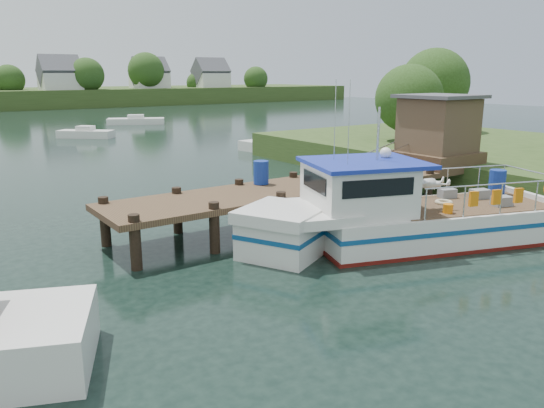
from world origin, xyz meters
TOP-DOWN VIEW (x-y plane):
  - ground_plane at (0.00, 0.00)m, footprint 160.00×160.00m
  - dock at (6.51, 0.01)m, footprint 16.60×3.00m
  - lobster_boat at (2.08, -3.91)m, footprint 10.66×5.89m
  - moored_far at (11.05, 41.48)m, footprint 6.32×4.45m
  - moored_b at (2.74, 31.60)m, footprint 4.51×4.32m
  - moored_c at (13.06, 16.77)m, footprint 7.30×3.27m

SIDE VIEW (x-z plane):
  - ground_plane at x=0.00m, z-range 0.00..0.00m
  - moored_far at x=11.05m, z-range -0.13..0.89m
  - moored_b at x=2.74m, z-range -0.13..0.90m
  - moored_c at x=13.06m, z-range -0.14..0.97m
  - lobster_boat at x=2.08m, z-range -1.66..3.55m
  - dock at x=6.51m, z-range -0.15..4.63m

